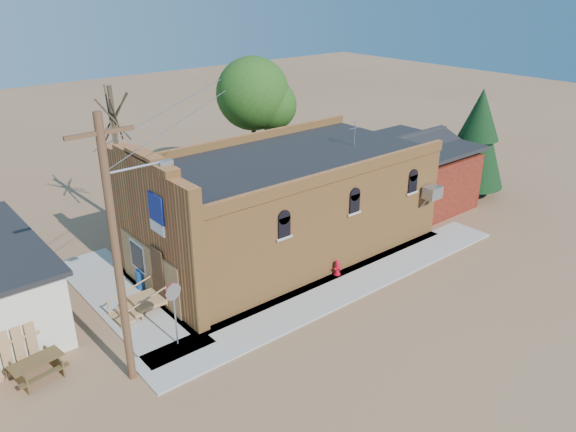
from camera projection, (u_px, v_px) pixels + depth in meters
ground at (334, 308)px, 22.79m from camera, size 120.00×120.00×0.00m
sidewalk_south at (344, 286)px, 24.29m from camera, size 19.00×2.20×0.08m
sidewalk_west at (125, 299)px, 23.34m from camera, size 2.60×10.00×0.08m
brick_bar at (280, 206)px, 26.73m from camera, size 16.40×7.97×6.30m
red_shed at (412, 166)px, 32.53m from camera, size 5.40×6.40×4.30m
utility_pole at (117, 249)px, 16.99m from camera, size 3.12×0.26×9.00m
tree_bare_near at (113, 117)px, 27.90m from camera, size 2.80×2.80×7.65m
tree_leafy at (253, 94)px, 33.54m from camera, size 4.40×4.40×8.15m
evergreen_tree at (478, 136)px, 33.24m from camera, size 3.60×3.60×6.50m
fire_hydrant at (337, 268)px, 25.01m from camera, size 0.40×0.37×0.72m
stop_sign at (174, 298)px, 19.67m from camera, size 0.68×0.21×2.53m
trash_barrel at (142, 279)px, 23.98m from camera, size 0.56×0.56×0.81m
picnic_table at (37, 366)px, 18.65m from camera, size 1.83×1.47×0.70m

